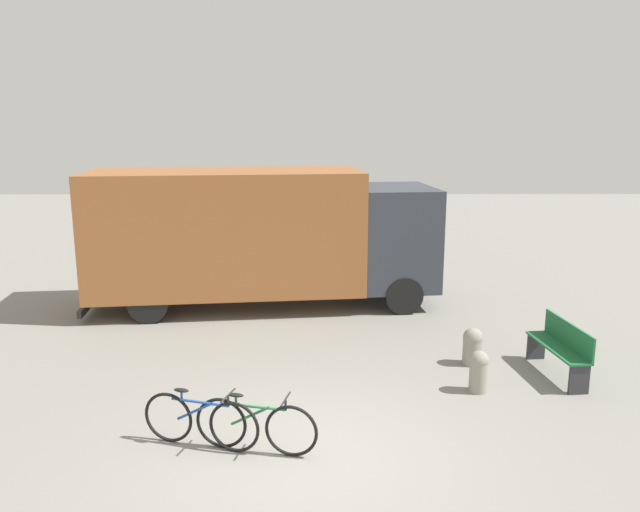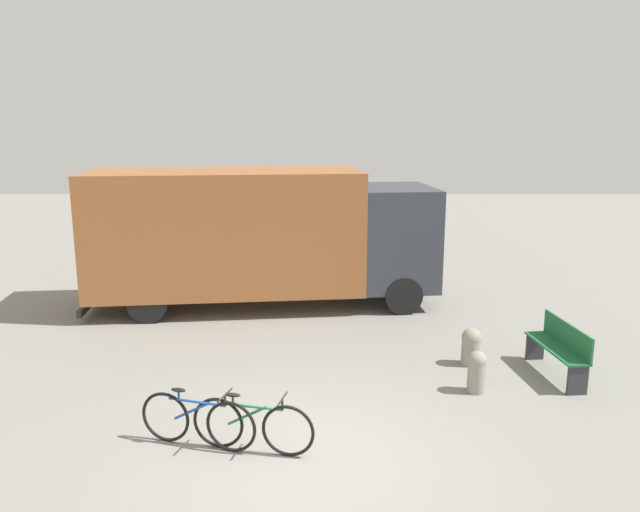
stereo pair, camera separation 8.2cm
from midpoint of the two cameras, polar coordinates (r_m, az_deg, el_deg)
name	(u,v)px [view 1 (the left image)]	position (r m, az deg, el deg)	size (l,w,h in m)	color
ground_plane	(307,457)	(8.65, -1.49, -17.88)	(60.00, 60.00, 0.00)	gray
delivery_truck	(259,232)	(14.76, -5.74, 2.17)	(8.31, 3.33, 3.22)	#99592D
park_bench	(561,346)	(11.62, 21.01, -7.73)	(0.58, 1.68, 0.95)	#1E6638
bicycle_near	(200,421)	(8.85, -11.15, -14.55)	(1.64, 0.59, 0.81)	black
bicycle_middle	(256,425)	(8.62, -6.19, -15.14)	(1.67, 0.53, 0.81)	black
bollard_near_bench	(479,370)	(10.61, 14.09, -10.06)	(0.31, 0.31, 0.70)	gray
bollard_far_bench	(472,345)	(11.72, 13.57, -7.92)	(0.36, 0.36, 0.69)	gray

